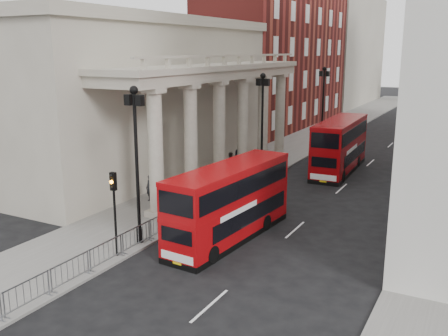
{
  "coord_description": "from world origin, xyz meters",
  "views": [
    {
      "loc": [
        15.25,
        -16.05,
        10.18
      ],
      "look_at": [
        0.92,
        10.73,
        2.97
      ],
      "focal_mm": 40.0,
      "sensor_mm": 36.0,
      "label": 1
    }
  ],
  "objects_px": {
    "lamp_post_south": "(136,155)",
    "bus_near": "(230,201)",
    "monument_column": "(447,19)",
    "bus_far": "(340,145)",
    "pedestrian_c": "(238,160)",
    "lamp_post_north": "(323,100)",
    "pedestrian_b": "(230,163)",
    "traffic_light": "(114,199)",
    "lamp_post_mid": "(262,118)",
    "pedestrian_a": "(150,188)"
  },
  "relations": [
    {
      "from": "bus_near",
      "to": "lamp_post_north",
      "type": "bearing_deg",
      "value": 102.23
    },
    {
      "from": "lamp_post_south",
      "to": "pedestrian_c",
      "type": "distance_m",
      "value": 17.37
    },
    {
      "from": "lamp_post_mid",
      "to": "lamp_post_north",
      "type": "distance_m",
      "value": 16.0
    },
    {
      "from": "lamp_post_north",
      "to": "pedestrian_a",
      "type": "xyz_separation_m",
      "value": [
        -3.91,
        -25.73,
        -3.87
      ]
    },
    {
      "from": "monument_column",
      "to": "lamp_post_south",
      "type": "relative_size",
      "value": 6.51
    },
    {
      "from": "pedestrian_c",
      "to": "monument_column",
      "type": "bearing_deg",
      "value": 100.41
    },
    {
      "from": "monument_column",
      "to": "lamp_post_south",
      "type": "distance_m",
      "value": 88.94
    },
    {
      "from": "lamp_post_south",
      "to": "bus_far",
      "type": "relative_size",
      "value": 0.8
    },
    {
      "from": "monument_column",
      "to": "lamp_post_north",
      "type": "height_order",
      "value": "monument_column"
    },
    {
      "from": "lamp_post_mid",
      "to": "pedestrian_c",
      "type": "bearing_deg",
      "value": 162.91
    },
    {
      "from": "pedestrian_a",
      "to": "bus_far",
      "type": "bearing_deg",
      "value": 69.15
    },
    {
      "from": "lamp_post_south",
      "to": "pedestrian_c",
      "type": "height_order",
      "value": "lamp_post_south"
    },
    {
      "from": "lamp_post_north",
      "to": "pedestrian_b",
      "type": "height_order",
      "value": "lamp_post_north"
    },
    {
      "from": "lamp_post_mid",
      "to": "pedestrian_b",
      "type": "bearing_deg",
      "value": -168.27
    },
    {
      "from": "lamp_post_south",
      "to": "pedestrian_b",
      "type": "relative_size",
      "value": 4.43
    },
    {
      "from": "monument_column",
      "to": "pedestrian_c",
      "type": "distance_m",
      "value": 73.34
    },
    {
      "from": "lamp_post_north",
      "to": "bus_far",
      "type": "relative_size",
      "value": 0.8
    },
    {
      "from": "monument_column",
      "to": "pedestrian_c",
      "type": "xyz_separation_m",
      "value": [
        -9.07,
        -71.24,
        -14.9
      ]
    },
    {
      "from": "lamp_post_south",
      "to": "pedestrian_c",
      "type": "bearing_deg",
      "value": 98.39
    },
    {
      "from": "bus_far",
      "to": "pedestrian_b",
      "type": "bearing_deg",
      "value": -143.95
    },
    {
      "from": "lamp_post_north",
      "to": "bus_near",
      "type": "xyz_separation_m",
      "value": [
        3.88,
        -28.96,
        -2.76
      ]
    },
    {
      "from": "bus_near",
      "to": "pedestrian_c",
      "type": "height_order",
      "value": "bus_near"
    },
    {
      "from": "lamp_post_south",
      "to": "bus_near",
      "type": "bearing_deg",
      "value": 38.07
    },
    {
      "from": "bus_far",
      "to": "pedestrian_c",
      "type": "bearing_deg",
      "value": -150.23
    },
    {
      "from": "lamp_post_south",
      "to": "lamp_post_mid",
      "type": "distance_m",
      "value": 16.0
    },
    {
      "from": "monument_column",
      "to": "bus_far",
      "type": "height_order",
      "value": "monument_column"
    },
    {
      "from": "lamp_post_south",
      "to": "bus_near",
      "type": "distance_m",
      "value": 5.65
    },
    {
      "from": "pedestrian_c",
      "to": "lamp_post_south",
      "type": "bearing_deg",
      "value": -63.94
    },
    {
      "from": "monument_column",
      "to": "bus_near",
      "type": "distance_m",
      "value": 86.12
    },
    {
      "from": "traffic_light",
      "to": "pedestrian_b",
      "type": "xyz_separation_m",
      "value": [
        -2.68,
        17.48,
        -2.05
      ]
    },
    {
      "from": "lamp_post_north",
      "to": "bus_near",
      "type": "relative_size",
      "value": 0.86
    },
    {
      "from": "bus_far",
      "to": "pedestrian_a",
      "type": "height_order",
      "value": "bus_far"
    },
    {
      "from": "lamp_post_mid",
      "to": "pedestrian_a",
      "type": "distance_m",
      "value": 11.18
    },
    {
      "from": "bus_near",
      "to": "pedestrian_a",
      "type": "bearing_deg",
      "value": 162.07
    },
    {
      "from": "monument_column",
      "to": "pedestrian_b",
      "type": "relative_size",
      "value": 28.85
    },
    {
      "from": "monument_column",
      "to": "lamp_post_north",
      "type": "relative_size",
      "value": 6.51
    },
    {
      "from": "monument_column",
      "to": "pedestrian_b",
      "type": "distance_m",
      "value": 74.62
    },
    {
      "from": "traffic_light",
      "to": "pedestrian_b",
      "type": "relative_size",
      "value": 2.29
    },
    {
      "from": "bus_near",
      "to": "pedestrian_a",
      "type": "relative_size",
      "value": 5.27
    },
    {
      "from": "lamp_post_north",
      "to": "pedestrian_a",
      "type": "height_order",
      "value": "lamp_post_north"
    },
    {
      "from": "lamp_post_mid",
      "to": "pedestrian_b",
      "type": "height_order",
      "value": "lamp_post_mid"
    },
    {
      "from": "lamp_post_mid",
      "to": "lamp_post_north",
      "type": "xyz_separation_m",
      "value": [
        0.0,
        16.0,
        0.0
      ]
    },
    {
      "from": "monument_column",
      "to": "lamp_post_mid",
      "type": "bearing_deg",
      "value": -95.24
    },
    {
      "from": "lamp_post_north",
      "to": "pedestrian_c",
      "type": "distance_m",
      "value": 15.91
    },
    {
      "from": "bus_far",
      "to": "pedestrian_c",
      "type": "xyz_separation_m",
      "value": [
        -7.37,
        -4.59,
        -1.24
      ]
    },
    {
      "from": "lamp_post_south",
      "to": "lamp_post_mid",
      "type": "bearing_deg",
      "value": 90.0
    },
    {
      "from": "pedestrian_b",
      "to": "traffic_light",
      "type": "bearing_deg",
      "value": 69.64
    },
    {
      "from": "traffic_light",
      "to": "bus_far",
      "type": "bearing_deg",
      "value": 78.41
    },
    {
      "from": "lamp_post_mid",
      "to": "traffic_light",
      "type": "bearing_deg",
      "value": -89.68
    },
    {
      "from": "lamp_post_south",
      "to": "pedestrian_b",
      "type": "height_order",
      "value": "lamp_post_south"
    }
  ]
}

